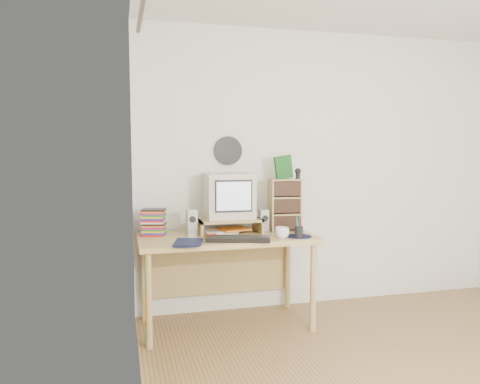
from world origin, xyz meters
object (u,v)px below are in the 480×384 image
crt_monitor (230,196)px  diary (175,241)px  mug (282,233)px  keyboard (238,239)px  desk (224,250)px  dvd_stack (153,219)px  cd_rack (285,205)px

crt_monitor → diary: crt_monitor is taller
mug → keyboard: bearing=-178.2°
keyboard → diary: size_ratio=1.94×
crt_monitor → diary: size_ratio=1.58×
desk → crt_monitor: bearing=52.7°
mug → desk: bearing=142.7°
keyboard → dvd_stack: bearing=163.0°
crt_monitor → dvd_stack: (-0.63, -0.00, -0.18)m
crt_monitor → dvd_stack: size_ratio=1.51×
mug → diary: (-0.84, -0.01, -0.02)m
keyboard → mug: bearing=18.2°
desk → diary: size_ratio=5.66×
cd_rack → mug: size_ratio=3.92×
crt_monitor → mug: size_ratio=3.47×
desk → keyboard: 0.35m
diary → keyboard: bearing=14.1°
desk → keyboard: bearing=-82.9°
crt_monitor → cd_rack: bearing=-5.3°
mug → crt_monitor: bearing=130.3°
keyboard → cd_rack: size_ratio=1.09×
keyboard → mug: (0.36, 0.01, 0.03)m
crt_monitor → dvd_stack: bearing=-178.6°
keyboard → diary: 0.48m
desk → keyboard: size_ratio=2.91×
dvd_stack → cd_rack: size_ratio=0.59×
desk → mug: mug is taller
desk → mug: 0.53m
crt_monitor → desk: bearing=-125.9°
dvd_stack → diary: size_ratio=1.05×
mug → diary: bearing=-179.4°
keyboard → cd_rack: (0.50, 0.34, 0.21)m
crt_monitor → keyboard: (-0.03, -0.40, -0.29)m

